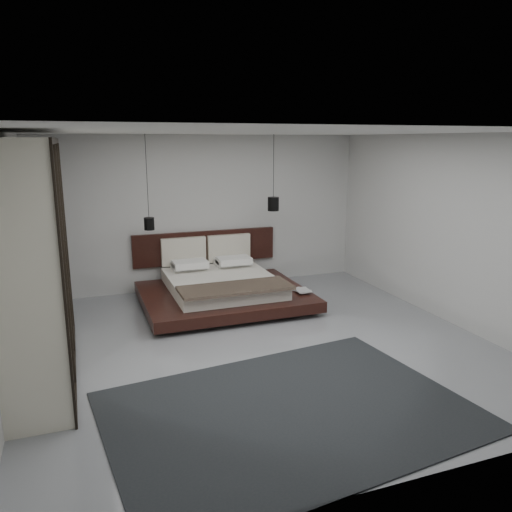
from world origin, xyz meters
name	(u,v)px	position (x,y,z in m)	size (l,w,h in m)	color
floor	(261,345)	(0.00, 0.00, 0.00)	(6.00, 6.00, 0.00)	gray
ceiling	(261,132)	(0.00, 0.00, 2.80)	(6.00, 6.00, 0.00)	white
wall_back	(204,213)	(0.00, 3.00, 1.40)	(6.00, 6.00, 0.00)	#BCBCBA
wall_front	(404,321)	(0.00, -3.00, 1.40)	(6.00, 6.00, 0.00)	#BCBCBA
wall_left	(4,263)	(-3.00, 0.00, 1.40)	(6.00, 6.00, 0.00)	#BCBCBA
wall_right	(449,230)	(3.00, 0.00, 1.40)	(6.00, 6.00, 0.00)	#BCBCBA
lattice_screen	(27,233)	(-2.95, 2.45, 1.30)	(0.05, 0.90, 2.60)	black
bed	(222,287)	(0.00, 1.91, 0.28)	(2.68, 2.35, 1.06)	black
book_lower	(297,292)	(1.11, 1.27, 0.26)	(0.22, 0.29, 0.03)	#99724C
book_upper	(296,291)	(1.09, 1.24, 0.29)	(0.22, 0.31, 0.02)	#99724C
pendant_left	(149,223)	(-1.10, 2.32, 1.37)	(0.17, 0.17, 1.54)	black
pendant_right	(273,204)	(1.11, 2.32, 1.59)	(0.20, 0.20, 1.33)	black
wardrobe	(35,262)	(-2.70, 0.09, 1.36)	(0.65, 2.78, 2.73)	silver
rug	(290,411)	(-0.33, -1.70, 0.01)	(3.61, 2.58, 0.02)	black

